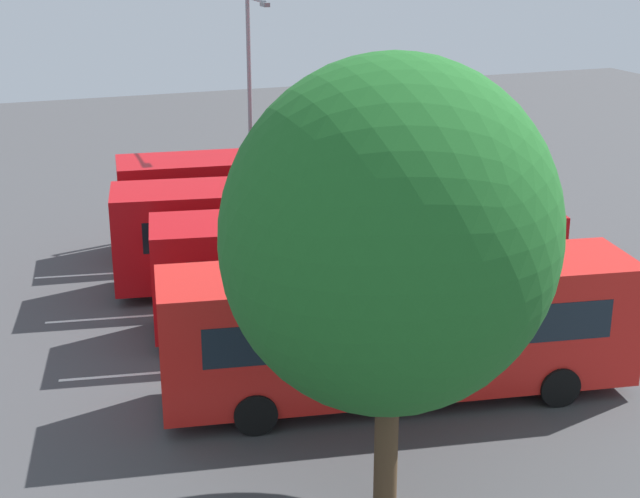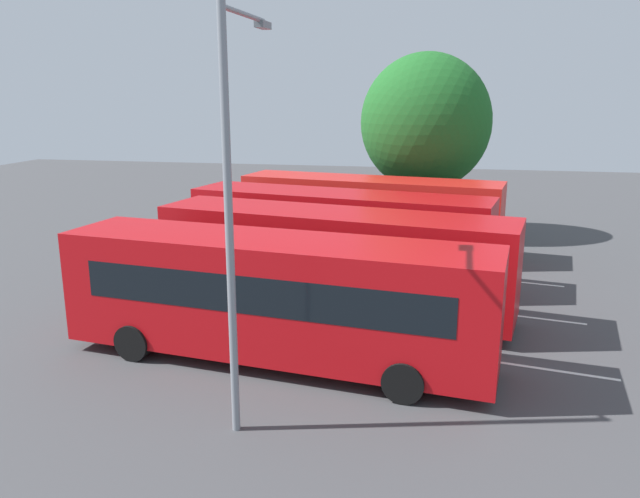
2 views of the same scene
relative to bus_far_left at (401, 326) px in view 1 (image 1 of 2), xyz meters
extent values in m
plane|color=#424244|center=(0.57, 5.81, -1.73)|extent=(75.36, 75.36, 0.00)
cube|color=red|center=(-0.03, 0.01, 0.01)|extent=(11.00, 4.15, 2.82)
cube|color=#19232D|center=(5.23, -0.89, 0.77)|extent=(0.47, 2.08, 1.18)
cube|color=#19232D|center=(0.16, 1.15, 0.35)|extent=(8.92, 1.60, 0.90)
cube|color=#19232D|center=(-0.23, -1.14, 0.35)|extent=(8.92, 1.60, 0.90)
cube|color=black|center=(5.25, -0.90, 1.24)|extent=(0.42, 1.89, 0.32)
cube|color=black|center=(5.26, -0.90, -1.18)|extent=(0.47, 2.17, 0.36)
cylinder|color=black|center=(3.55, 0.54, -1.26)|extent=(0.98, 0.43, 0.94)
cylinder|color=black|center=(3.17, -1.69, -1.26)|extent=(0.98, 0.43, 0.94)
cylinder|color=black|center=(-3.23, 1.70, -1.26)|extent=(0.98, 0.43, 0.94)
cylinder|color=black|center=(-3.61, -0.53, -1.26)|extent=(0.98, 0.43, 0.94)
cube|color=#B70C11|center=(0.58, 4.03, 0.01)|extent=(11.01, 4.31, 2.82)
cube|color=black|center=(5.83, 3.05, 0.77)|extent=(0.50, 2.08, 1.18)
cube|color=black|center=(0.80, 5.17, 0.35)|extent=(8.90, 1.74, 0.90)
cube|color=black|center=(0.37, 2.89, 0.35)|extent=(8.90, 1.74, 0.90)
cube|color=black|center=(5.85, 3.05, 1.24)|extent=(0.45, 1.89, 0.32)
cube|color=black|center=(5.86, 3.05, -1.18)|extent=(0.50, 2.17, 0.36)
cylinder|color=black|center=(4.18, 4.51, -1.26)|extent=(0.98, 0.45, 0.94)
cylinder|color=black|center=(3.76, 2.29, -1.26)|extent=(0.98, 0.45, 0.94)
cylinder|color=black|center=(-2.59, 5.77, -1.26)|extent=(0.98, 0.45, 0.94)
cylinder|color=black|center=(-3.01, 3.56, -1.26)|extent=(0.98, 0.45, 0.94)
cube|color=#B70C11|center=(0.14, 7.66, 0.01)|extent=(11.01, 4.25, 2.82)
cube|color=black|center=(5.39, 6.71, 0.77)|extent=(0.49, 2.08, 1.18)
cube|color=black|center=(0.34, 8.80, 0.35)|extent=(8.91, 1.69, 0.90)
cube|color=black|center=(-0.07, 6.52, 0.35)|extent=(8.91, 1.69, 0.90)
cube|color=black|center=(5.41, 6.71, 1.24)|extent=(0.44, 1.89, 0.32)
cube|color=black|center=(5.42, 6.71, -1.18)|extent=(0.49, 2.17, 0.36)
cylinder|color=black|center=(3.73, 8.16, -1.26)|extent=(0.98, 0.44, 0.94)
cylinder|color=black|center=(3.32, 5.94, -1.26)|extent=(0.98, 0.44, 0.94)
cylinder|color=black|center=(-3.05, 9.39, -1.26)|extent=(0.98, 0.44, 0.94)
cylinder|color=black|center=(-3.45, 7.17, -1.26)|extent=(0.98, 0.44, 0.94)
cube|color=#B70C11|center=(0.89, 11.43, 0.01)|extent=(10.98, 3.75, 2.82)
cube|color=black|center=(6.19, 10.74, 0.77)|extent=(0.39, 2.09, 1.18)
cube|color=black|center=(1.04, 12.58, 0.35)|extent=(8.97, 1.25, 0.90)
cube|color=black|center=(0.74, 10.28, 0.35)|extent=(8.97, 1.25, 0.90)
cube|color=black|center=(6.21, 10.73, 1.24)|extent=(0.35, 1.90, 0.32)
cube|color=black|center=(6.22, 10.73, -1.18)|extent=(0.38, 2.18, 0.36)
cylinder|color=black|center=(4.45, 12.10, -1.26)|extent=(0.97, 0.40, 0.94)
cylinder|color=black|center=(4.16, 9.86, -1.26)|extent=(0.97, 0.40, 0.94)
cylinder|color=black|center=(-2.37, 12.99, -1.26)|extent=(0.97, 0.40, 0.94)
cylinder|color=black|center=(-2.67, 10.75, -1.26)|extent=(0.97, 0.40, 0.94)
cylinder|color=gray|center=(0.82, 14.77, 2.31)|extent=(0.16, 0.16, 8.09)
cylinder|color=gray|center=(0.79, 13.64, 6.25)|extent=(0.16, 2.27, 0.10)
cube|color=slate|center=(0.76, 12.51, 6.17)|extent=(0.22, 0.57, 0.14)
cylinder|color=#4C3823|center=(-2.08, -3.86, -0.21)|extent=(0.44, 0.44, 3.05)
ellipsoid|color=#1E6023|center=(-2.08, -3.86, 3.55)|extent=(5.95, 5.35, 6.24)
cube|color=silver|center=(0.57, 2.10, -1.73)|extent=(15.83, 2.90, 0.01)
cube|color=silver|center=(0.57, 5.81, -1.73)|extent=(15.83, 2.90, 0.01)
cube|color=silver|center=(0.57, 9.53, -1.73)|extent=(15.83, 2.90, 0.01)
camera|label=1|loc=(-8.50, -17.70, 8.52)|focal=52.84mm
camera|label=2|loc=(-3.02, 25.38, 4.80)|focal=34.71mm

